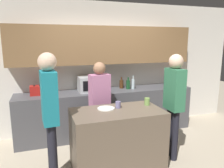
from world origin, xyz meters
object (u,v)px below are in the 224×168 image
at_px(plate_on_island, 106,108).
at_px(bottle_2, 133,84).
at_px(microwave, 91,84).
at_px(bottle_1, 128,84).
at_px(bottle_0, 121,84).
at_px(potted_plant, 172,77).
at_px(person_left, 174,98).
at_px(person_right, 100,99).
at_px(toaster, 37,90).
at_px(cup_1, 147,101).
at_px(cup_0, 118,105).
at_px(person_center, 50,107).

bearing_deg(plate_on_island, bottle_2, 50.01).
bearing_deg(microwave, bottle_1, -3.45).
bearing_deg(bottle_1, microwave, 176.55).
xyz_separation_m(microwave, bottle_0, (0.67, 0.07, -0.06)).
relative_size(potted_plant, bottle_2, 1.39).
distance_m(person_left, person_right, 1.23).
relative_size(toaster, plate_on_island, 1.00).
height_order(cup_1, person_right, person_right).
relative_size(toaster, person_right, 0.17).
distance_m(bottle_1, cup_1, 1.15).
distance_m(toaster, potted_plant, 2.89).
xyz_separation_m(microwave, plate_on_island, (-0.05, -1.18, -0.15)).
relative_size(toaster, bottle_1, 1.03).
bearing_deg(bottle_0, bottle_1, -48.33).
bearing_deg(cup_0, bottle_0, 67.07).
xyz_separation_m(toaster, plate_on_island, (0.98, -1.18, -0.09)).
xyz_separation_m(bottle_1, bottle_2, (0.10, -0.03, 0.01)).
relative_size(bottle_1, person_center, 0.14).
bearing_deg(person_left, potted_plant, -31.18).
xyz_separation_m(bottle_2, cup_0, (-0.74, -1.11, -0.07)).
xyz_separation_m(toaster, cup_1, (1.66, -1.19, -0.04)).
bearing_deg(bottle_2, cup_1, -102.57).
bearing_deg(person_right, bottle_2, -154.69).
bearing_deg(bottle_2, bottle_0, 144.24).
bearing_deg(person_center, bottle_1, 125.23).
bearing_deg(bottle_2, potted_plant, 4.52).
height_order(plate_on_island, person_center, person_center).
xyz_separation_m(bottle_2, person_center, (-1.74, -1.29, 0.04)).
bearing_deg(bottle_1, cup_0, -119.21).
height_order(bottle_0, cup_0, bottle_0).
xyz_separation_m(bottle_2, cup_1, (-0.25, -1.11, -0.06)).
bearing_deg(plate_on_island, person_left, -7.20).
bearing_deg(cup_0, microwave, 96.63).
distance_m(bottle_0, cup_1, 1.26).
relative_size(bottle_1, bottle_2, 0.89).
distance_m(person_center, person_right, 1.10).
xyz_separation_m(bottle_0, person_center, (-1.54, -1.44, 0.06)).
bearing_deg(cup_0, person_center, -169.88).
relative_size(cup_0, cup_1, 0.86).
height_order(plate_on_island, cup_0, cup_0).
height_order(microwave, toaster, microwave).
relative_size(plate_on_island, person_right, 0.17).
bearing_deg(potted_plant, plate_on_island, -148.19).
xyz_separation_m(potted_plant, person_left, (-0.82, -1.32, -0.09)).
relative_size(toaster, cup_0, 2.59).
distance_m(potted_plant, bottle_0, 1.19).
xyz_separation_m(person_left, person_right, (-1.05, 0.64, -0.10)).
height_order(microwave, bottle_0, microwave).
relative_size(plate_on_island, person_center, 0.15).
bearing_deg(toaster, bottle_1, -1.53).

